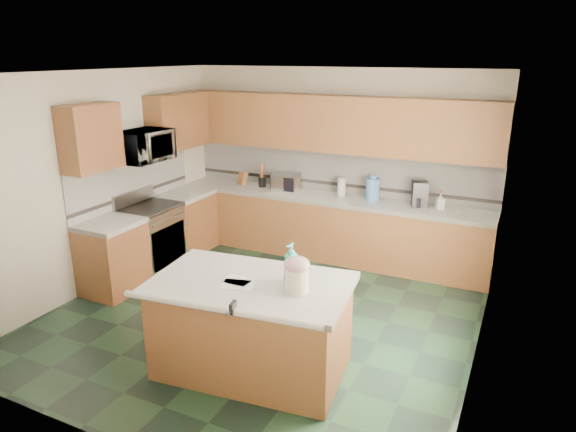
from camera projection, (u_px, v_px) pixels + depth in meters
The scene contains 52 objects.
floor at pixel (263, 315), 5.93m from camera, with size 4.60×4.60×0.00m, color black.
ceiling at pixel (259, 73), 5.10m from camera, with size 4.60×4.60×0.00m, color white.
wall_back at pixel (337, 163), 7.51m from camera, with size 4.60×0.04×2.70m, color beige.
wall_front at pixel (101, 288), 3.52m from camera, with size 4.60×0.04×2.70m, color beige.
wall_left at pixel (100, 181), 6.47m from camera, with size 0.04×4.60×2.70m, color beige.
wall_right at pixel (491, 234), 4.56m from camera, with size 0.04×4.60×2.70m, color beige.
back_base_cab at pixel (327, 228), 7.51m from camera, with size 4.60×0.60×0.86m, color #3B1F11.
back_countertop at pixel (328, 198), 7.37m from camera, with size 4.60×0.64×0.06m, color silver.
back_upper_cab at pixel (333, 124), 7.17m from camera, with size 4.60×0.33×0.78m, color #3B1F11.
back_backsplash at pixel (336, 171), 7.52m from camera, with size 4.60×0.02×0.63m, color silver.
back_accent_band at pixel (335, 184), 7.57m from camera, with size 4.60×0.01×0.05m, color black.
left_base_cab_rear at pixel (186, 224), 7.72m from camera, with size 0.60×0.82×0.86m, color #3B1F11.
left_counter_rear at pixel (184, 194), 7.58m from camera, with size 0.64×0.82×0.06m, color silver.
left_base_cab_front at pixel (113, 259), 6.41m from camera, with size 0.60×0.72×0.86m, color #3B1F11.
left_counter_front at pixel (109, 224), 6.27m from camera, with size 0.64×0.72×0.06m, color silver.
left_backsplash at pixel (133, 180), 6.96m from camera, with size 0.02×2.30×0.63m, color silver.
left_accent_band at pixel (134, 194), 7.02m from camera, with size 0.01×2.30×0.05m, color black.
left_upper_cab_rear at pixel (178, 121), 7.44m from camera, with size 0.33×1.09×0.78m, color #3B1F11.
left_upper_cab_front at pixel (91, 138), 6.00m from camera, with size 0.33×0.72×0.78m, color #3B1F11.
range_body at pixel (152, 240), 7.04m from camera, with size 0.60×0.76×0.88m, color #B7B7BC.
range_oven_door at pixel (169, 246), 6.94m from camera, with size 0.02×0.68×0.55m, color black.
range_cooktop at pixel (149, 208), 6.90m from camera, with size 0.62×0.78×0.04m, color black.
range_handle at pixel (169, 219), 6.81m from camera, with size 0.02×0.02×0.66m, color #B7B7BC.
range_backguard at pixel (133, 197), 6.97m from camera, with size 0.06×0.76×0.18m, color #B7B7BC.
microwave at pixel (144, 146), 6.65m from camera, with size 0.73×0.50×0.41m, color #B7B7BC.
island_base at pixel (252, 329), 4.79m from camera, with size 1.69×0.97×0.86m, color #3B1F11.
island_top at pixel (251, 284), 4.65m from camera, with size 1.79×1.07×0.06m, color silver.
island_bullnose at pixel (219, 310), 4.19m from camera, with size 0.06×0.06×1.79m, color silver.
treat_jar at pixel (297, 280), 4.41m from camera, with size 0.21×0.21×0.22m, color beige.
treat_jar_lid at pixel (297, 265), 4.37m from camera, with size 0.23×0.23×0.14m, color #CB959E.
treat_jar_knob at pixel (297, 259), 4.35m from camera, with size 0.03×0.03×0.07m, color tan.
treat_jar_knob_end_l at pixel (293, 259), 4.37m from camera, with size 0.04×0.04×0.04m, color tan.
treat_jar_knob_end_r at pixel (301, 260), 4.34m from camera, with size 0.04×0.04×0.04m, color tan.
soap_bottle_island at pixel (291, 263), 4.55m from camera, with size 0.14×0.15×0.37m, color teal.
paper_sheet_a at pixel (238, 285), 4.56m from camera, with size 0.29×0.22×0.00m, color white.
paper_sheet_b at pixel (237, 280), 4.65m from camera, with size 0.26×0.20×0.00m, color white.
clamp_body at pixel (233, 307), 4.14m from camera, with size 0.03×0.10×0.09m, color black.
clamp_handle at pixel (229, 313), 4.10m from camera, with size 0.02×0.02×0.07m, color black.
knife_block at pixel (243, 178), 7.97m from camera, with size 0.11×0.09×0.20m, color #472814.
utensil_crock at pixel (262, 182), 7.87m from camera, with size 0.12×0.12×0.15m, color black.
utensil_bundle at pixel (262, 171), 7.81m from camera, with size 0.07×0.07×0.22m, color #472814.
toaster_oven at pixel (286, 182), 7.66m from camera, with size 0.43×0.29×0.25m, color #B7B7BC.
toaster_oven_door at pixel (282, 184), 7.54m from camera, with size 0.39×0.01×0.21m, color black.
paper_towel at pixel (342, 187), 7.34m from camera, with size 0.12×0.12×0.27m, color white.
paper_towel_base at pixel (341, 195), 7.38m from camera, with size 0.18×0.18×0.01m, color #B7B7BC.
water_jug at pixel (373, 190), 7.11m from camera, with size 0.19×0.19×0.31m, color #4E7EC0.
water_jug_neck at pixel (373, 177), 7.05m from camera, with size 0.09×0.09×0.04m, color #4E7EC0.
coffee_maker at pixel (420, 194), 6.86m from camera, with size 0.20×0.22×0.34m, color black.
coffee_carafe at pixel (418, 202), 6.85m from camera, with size 0.14×0.14×0.14m, color black.
soap_bottle_back at pixel (440, 201), 6.73m from camera, with size 0.10×0.10×0.22m, color white.
soap_back_cap at pixel (441, 192), 6.70m from camera, with size 0.02×0.02×0.03m, color red.
window_light_proxy at pixel (487, 224), 4.36m from camera, with size 0.02×1.40×1.10m, color white.
Camera 1 is at (2.54, -4.66, 2.90)m, focal length 32.00 mm.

